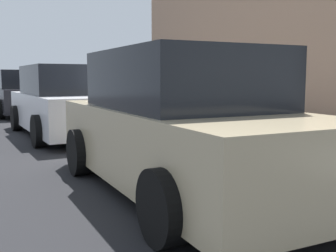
# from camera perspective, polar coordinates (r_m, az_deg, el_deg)

# --- Properties ---
(ground_plane) EXTENTS (40.00, 40.00, 0.00)m
(ground_plane) POSITION_cam_1_polar(r_m,az_deg,el_deg) (8.83, -0.93, -2.02)
(ground_plane) COLOR black
(sidewalk_curb) EXTENTS (18.00, 5.00, 0.14)m
(sidewalk_curb) POSITION_cam_1_polar(r_m,az_deg,el_deg) (10.20, 11.66, -0.57)
(sidewalk_curb) COLOR #ADA89E
(sidewalk_curb) RESTS_ON ground_plane
(suitcase_teal_0) EXTENTS (0.50, 0.27, 0.88)m
(suitcase_teal_0) POSITION_cam_1_polar(r_m,az_deg,el_deg) (6.49, 16.20, -1.57)
(suitcase_teal_0) COLOR #0F606B
(suitcase_teal_0) RESTS_ON sidewalk_curb
(suitcase_olive_1) EXTENTS (0.44, 0.25, 0.84)m
(suitcase_olive_1) POSITION_cam_1_polar(r_m,az_deg,el_deg) (6.88, 13.21, -0.85)
(suitcase_olive_1) COLOR #59601E
(suitcase_olive_1) RESTS_ON sidewalk_curb
(suitcase_maroon_2) EXTENTS (0.48, 0.24, 0.61)m
(suitcase_maroon_2) POSITION_cam_1_polar(r_m,az_deg,el_deg) (7.27, 10.30, -0.71)
(suitcase_maroon_2) COLOR maroon
(suitcase_maroon_2) RESTS_ON sidewalk_curb
(suitcase_red_3) EXTENTS (0.36, 0.27, 0.96)m
(suitcase_red_3) POSITION_cam_1_polar(r_m,az_deg,el_deg) (7.60, 7.63, 0.36)
(suitcase_red_3) COLOR red
(suitcase_red_3) RESTS_ON sidewalk_curb
(suitcase_navy_4) EXTENTS (0.46, 0.23, 0.64)m
(suitcase_navy_4) POSITION_cam_1_polar(r_m,az_deg,el_deg) (8.05, 6.24, 0.18)
(suitcase_navy_4) COLOR navy
(suitcase_navy_4) RESTS_ON sidewalk_curb
(suitcase_silver_5) EXTENTS (0.48, 0.26, 1.06)m
(suitcase_silver_5) POSITION_cam_1_polar(r_m,az_deg,el_deg) (8.49, 4.19, 1.17)
(suitcase_silver_5) COLOR #9EA0A8
(suitcase_silver_5) RESTS_ON sidewalk_curb
(suitcase_black_6) EXTENTS (0.48, 0.27, 0.86)m
(suitcase_black_6) POSITION_cam_1_polar(r_m,az_deg,el_deg) (8.93, 2.04, 1.12)
(suitcase_black_6) COLOR black
(suitcase_black_6) RESTS_ON sidewalk_curb
(suitcase_teal_7) EXTENTS (0.48, 0.27, 0.66)m
(suitcase_teal_7) POSITION_cam_1_polar(r_m,az_deg,el_deg) (9.41, 0.38, 1.23)
(suitcase_teal_7) COLOR #0F606B
(suitcase_teal_7) RESTS_ON sidewalk_curb
(suitcase_olive_8) EXTENTS (0.42, 0.23, 0.83)m
(suitcase_olive_8) POSITION_cam_1_polar(r_m,az_deg,el_deg) (9.84, -1.16, 1.99)
(suitcase_olive_8) COLOR #59601E
(suitcase_olive_8) RESTS_ON sidewalk_curb
(fire_hydrant) EXTENTS (0.39, 0.21, 0.71)m
(fire_hydrant) POSITION_cam_1_polar(r_m,az_deg,el_deg) (10.59, -3.14, 2.21)
(fire_hydrant) COLOR #99999E
(fire_hydrant) RESTS_ON sidewalk_curb
(bollard_post) EXTENTS (0.14, 0.14, 0.77)m
(bollard_post) POSITION_cam_1_polar(r_m,az_deg,el_deg) (11.14, -5.29, 2.49)
(bollard_post) COLOR brown
(bollard_post) RESTS_ON sidewalk_curb
(parked_car_beige_0) EXTENTS (4.42, 2.10, 1.66)m
(parked_car_beige_0) POSITION_cam_1_polar(r_m,az_deg,el_deg) (4.81, 1.84, -0.11)
(parked_car_beige_0) COLOR tan
(parked_car_beige_0) RESTS_ON ground_plane
(parked_car_white_1) EXTENTS (4.65, 2.00, 1.62)m
(parked_car_white_1) POSITION_cam_1_polar(r_m,az_deg,el_deg) (9.85, -14.10, 3.13)
(parked_car_white_1) COLOR silver
(parked_car_white_1) RESTS_ON ground_plane
(parked_car_charcoal_2) EXTENTS (4.25, 2.08, 1.60)m
(parked_car_charcoal_2) POSITION_cam_1_polar(r_m,az_deg,el_deg) (15.69, -19.44, 4.20)
(parked_car_charcoal_2) COLOR black
(parked_car_charcoal_2) RESTS_ON ground_plane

